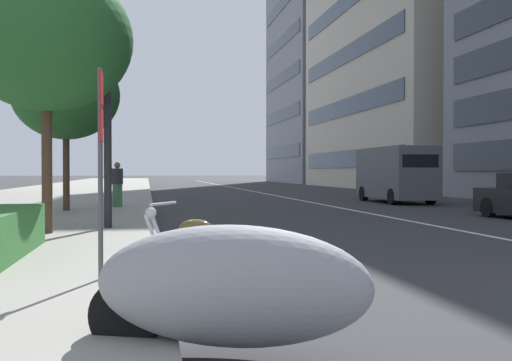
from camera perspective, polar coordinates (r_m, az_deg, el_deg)
sidewalk_right_plaza at (r=34.82m, az=-18.58°, el=-1.45°), size 160.00×10.43×0.15m
lane_centre_stripe at (r=40.19m, az=0.57°, el=-1.20°), size 110.00×0.16×0.01m
motorcycle_by_sign_pole at (r=4.73m, az=-2.59°, el=-10.04°), size 1.52×2.34×1.05m
motorcycle_nearest_camera at (r=7.31m, az=-4.69°, el=-7.46°), size 1.24×1.92×1.09m
delivery_van_ahead at (r=28.69m, az=13.14°, el=0.67°), size 5.39×2.06×2.56m
parking_sign_by_curb at (r=7.52m, az=-14.59°, el=3.10°), size 0.32×0.06×2.58m
street_tree_near_plaza_corner at (r=13.76m, az=-19.37°, el=12.61°), size 3.63×3.63×5.68m
street_tree_by_lamp_post at (r=21.16m, az=-17.68°, el=7.81°), size 3.55×3.55×5.40m
pedestrian_on_plaza at (r=22.60m, az=-13.09°, el=-0.37°), size 0.48×0.42×1.65m
office_tower_near_left at (r=58.02m, az=17.94°, el=15.09°), size 26.63×19.31×31.47m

